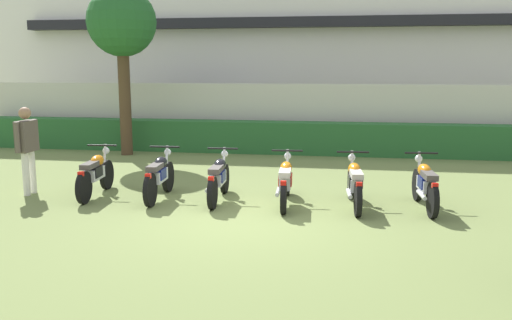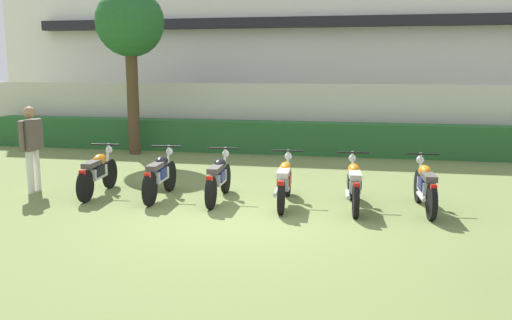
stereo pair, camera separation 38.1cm
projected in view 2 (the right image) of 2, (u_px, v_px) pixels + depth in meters
ground at (240, 218)px, 9.03m from camera, size 60.00×60.00×0.00m
building at (317, 33)px, 22.23m from camera, size 24.79×6.50×7.68m
compound_wall at (296, 117)px, 16.18m from camera, size 23.55×0.30×1.99m
hedge_row at (293, 138)px, 15.59m from camera, size 18.84×0.70×0.92m
parked_car at (197, 112)px, 18.73m from camera, size 4.65×2.41×1.89m
tree_near_inspector at (130, 26)px, 14.99m from camera, size 1.92×1.92×4.69m
motorcycle_in_row_0 at (98, 172)px, 10.62m from camera, size 0.60×1.82×0.96m
motorcycle_in_row_1 at (160, 175)px, 10.35m from camera, size 0.60×1.82×0.97m
motorcycle_in_row_2 at (218, 177)px, 10.17m from camera, size 0.60×1.84×0.95m
motorcycle_in_row_3 at (285, 181)px, 9.87m from camera, size 0.60×1.92×0.94m
motorcycle_in_row_4 at (354, 184)px, 9.62m from camera, size 0.60×1.86×0.96m
motorcycle_in_row_5 at (425, 186)px, 9.45m from camera, size 0.60×1.82×0.96m
inspector_person at (31, 141)px, 10.73m from camera, size 0.23×0.69×1.74m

